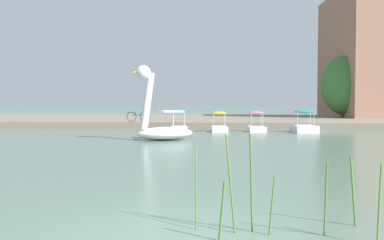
% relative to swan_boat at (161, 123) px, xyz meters
% --- Properties ---
extents(ground_plane, '(496.26, 496.26, 0.00)m').
position_rel_swan_boat_xyz_m(ground_plane, '(2.70, -15.87, -0.87)').
color(ground_plane, '#567060').
extents(shore_bank_far, '(155.70, 21.62, 0.52)m').
position_rel_swan_boat_xyz_m(shore_bank_far, '(2.70, 19.21, -0.61)').
color(shore_bank_far, slate).
rests_on(shore_bank_far, ground_plane).
extents(swan_boat, '(3.33, 2.75, 3.76)m').
position_rel_swan_boat_xyz_m(swan_boat, '(0.00, 0.00, 0.00)').
color(swan_boat, white).
rests_on(swan_boat, ground_plane).
extents(pedal_boat_teal, '(1.57, 2.35, 1.43)m').
position_rel_swan_boat_xyz_m(pedal_boat_teal, '(8.19, 6.46, -0.46)').
color(pedal_boat_teal, white).
rests_on(pedal_boat_teal, ground_plane).
extents(pedal_boat_pink, '(1.24, 1.99, 1.35)m').
position_rel_swan_boat_xyz_m(pedal_boat_pink, '(5.18, 6.71, -0.48)').
color(pedal_boat_pink, white).
rests_on(pedal_boat_pink, ground_plane).
extents(pedal_boat_yellow, '(1.26, 2.13, 1.33)m').
position_rel_swan_boat_xyz_m(pedal_boat_yellow, '(2.75, 6.65, -0.44)').
color(pedal_boat_yellow, white).
rests_on(pedal_boat_yellow, ground_plane).
extents(pedal_boat_cyan, '(1.32, 1.90, 1.44)m').
position_rel_swan_boat_xyz_m(pedal_boat_cyan, '(0.10, 6.70, -0.45)').
color(pedal_boat_cyan, white).
rests_on(pedal_boat_cyan, ground_plane).
extents(tree_willow_overhanging, '(5.75, 5.84, 5.80)m').
position_rel_swan_boat_xyz_m(tree_willow_overhanging, '(14.06, 19.94, 2.69)').
color(tree_willow_overhanging, '#423323').
rests_on(tree_willow_overhanging, shore_bank_far).
extents(bicycle_parked, '(1.65, 0.26, 0.73)m').
position_rel_swan_boat_xyz_m(bicycle_parked, '(-3.27, 9.59, 0.01)').
color(bicycle_parked, black).
rests_on(bicycle_parked, shore_bank_far).
extents(reed_clump_foreground, '(2.52, 1.01, 1.45)m').
position_rel_swan_boat_xyz_m(reed_clump_foreground, '(4.22, -15.49, -0.29)').
color(reed_clump_foreground, '#4C7F33').
rests_on(reed_clump_foreground, ground_plane).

